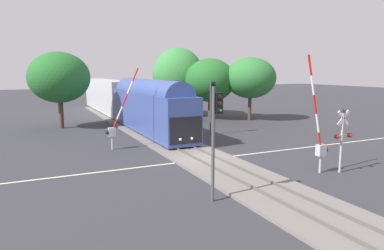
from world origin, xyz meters
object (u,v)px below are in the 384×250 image
at_px(crossing_signal_mast, 342,134).
at_px(maple_right_background, 250,78).
at_px(crossing_gate_near, 320,138).
at_px(oak_behind_train, 59,78).
at_px(crossing_gate_far, 115,124).
at_px(traffic_signal_far_side, 212,98).
at_px(elm_centre_background, 178,76).
at_px(oak_far_right, 210,80).
at_px(traffic_signal_median, 216,126).
at_px(commuter_train, 126,99).

height_order(crossing_signal_mast, maple_right_background, maple_right_background).
height_order(crossing_gate_near, oak_behind_train, oak_behind_train).
distance_m(crossing_gate_near, crossing_gate_far, 15.63).
xyz_separation_m(crossing_gate_far, traffic_signal_far_side, (10.20, 2.44, 1.61)).
bearing_deg(crossing_signal_mast, crossing_gate_far, 131.68).
distance_m(crossing_signal_mast, maple_right_background, 23.89).
distance_m(traffic_signal_far_side, elm_centre_background, 15.31).
bearing_deg(crossing_signal_mast, crossing_gate_near, 158.62).
bearing_deg(oak_behind_train, maple_right_background, -9.05).
bearing_deg(crossing_signal_mast, oak_far_right, 80.71).
xyz_separation_m(crossing_gate_near, elm_centre_background, (3.06, 29.47, 3.35)).
xyz_separation_m(traffic_signal_far_side, traffic_signal_median, (-8.44, -15.98, 0.06)).
xyz_separation_m(crossing_gate_near, traffic_signal_median, (-8.15, -1.45, 1.54)).
height_order(crossing_gate_near, maple_right_background, maple_right_background).
relative_size(commuter_train, oak_behind_train, 4.74).
distance_m(crossing_gate_far, elm_centre_background, 21.96).
distance_m(commuter_train, elm_centre_background, 8.80).
height_order(traffic_signal_far_side, elm_centre_background, elm_centre_background).
bearing_deg(oak_behind_train, traffic_signal_far_side, -39.27).
height_order(crossing_gate_far, maple_right_background, maple_right_background).
bearing_deg(crossing_gate_near, oak_far_right, 77.54).
bearing_deg(commuter_train, crossing_gate_near, -79.60).
distance_m(traffic_signal_median, elm_centre_background, 32.93).
bearing_deg(maple_right_background, oak_far_right, 145.63).
bearing_deg(oak_far_right, crossing_signal_mast, -99.29).
xyz_separation_m(crossing_gate_near, crossing_signal_mast, (1.32, -0.52, 0.24)).
bearing_deg(crossing_gate_far, elm_centre_background, 53.28).
distance_m(crossing_gate_near, traffic_signal_median, 8.42).
distance_m(crossing_signal_mast, traffic_signal_far_side, 15.13).
xyz_separation_m(crossing_gate_far, oak_far_right, (15.33, 12.48, 3.00)).
xyz_separation_m(maple_right_background, oak_far_right, (-4.25, 2.90, -0.31)).
xyz_separation_m(commuter_train, crossing_signal_mast, (6.33, -27.81, -0.33)).
relative_size(traffic_signal_far_side, elm_centre_background, 0.58).
distance_m(traffic_signal_far_side, maple_right_background, 11.91).
bearing_deg(traffic_signal_far_side, crossing_gate_near, -91.17).
relative_size(crossing_gate_near, elm_centre_background, 0.77).
height_order(oak_far_right, elm_centre_background, elm_centre_background).
relative_size(traffic_signal_far_side, oak_behind_train, 0.66).
bearing_deg(commuter_train, oak_far_right, -14.60).
xyz_separation_m(crossing_gate_near, traffic_signal_far_side, (0.30, 14.53, 1.47)).
relative_size(traffic_signal_far_side, oak_far_right, 0.70).
height_order(crossing_gate_near, traffic_signal_far_side, crossing_gate_near).
height_order(traffic_signal_far_side, maple_right_background, maple_right_background).
bearing_deg(commuter_train, crossing_gate_far, -107.86).
bearing_deg(crossing_gate_near, maple_right_background, 65.94).
distance_m(traffic_signal_far_side, traffic_signal_median, 18.07).
bearing_deg(maple_right_background, traffic_signal_far_side, -142.72).
distance_m(maple_right_background, oak_behind_train, 22.78).
bearing_deg(traffic_signal_median, crossing_gate_near, 10.08).
relative_size(crossing_gate_near, crossing_gate_far, 1.11).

